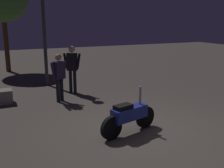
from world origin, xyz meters
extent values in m
plane|color=#4C443D|center=(0.00, 0.00, 0.00)|extent=(40.00, 40.00, 0.00)
cylinder|color=black|center=(-0.84, -0.22, 0.28)|extent=(0.57, 0.24, 0.56)
cylinder|color=black|center=(0.22, 0.07, 0.28)|extent=(0.57, 0.24, 0.56)
cube|color=navy|center=(-0.31, -0.08, 0.51)|extent=(1.00, 0.54, 0.30)
cube|color=black|center=(-0.51, -0.13, 0.71)|extent=(0.49, 0.35, 0.10)
cylinder|color=gray|center=(0.02, 0.01, 0.89)|extent=(0.07, 0.07, 0.45)
sphere|color=#F2EABF|center=(0.12, 0.04, 0.56)|extent=(0.12, 0.12, 0.12)
cylinder|color=black|center=(-0.58, 4.07, 0.42)|extent=(0.12, 0.12, 0.85)
cylinder|color=black|center=(-0.44, 3.99, 0.42)|extent=(0.12, 0.12, 0.85)
cube|color=black|center=(-0.51, 4.03, 1.16)|extent=(0.43, 0.39, 0.63)
sphere|color=tan|center=(-0.51, 4.03, 1.63)|extent=(0.23, 0.23, 0.23)
cylinder|color=black|center=(-0.72, 4.16, 1.19)|extent=(0.21, 0.17, 0.57)
cylinder|color=black|center=(-0.30, 3.91, 1.19)|extent=(0.21, 0.17, 0.57)
cylinder|color=black|center=(-1.14, 3.18, 0.39)|extent=(0.12, 0.12, 0.78)
cylinder|color=black|center=(-1.28, 3.11, 0.39)|extent=(0.12, 0.12, 0.78)
cube|color=#261E38|center=(-1.21, 3.14, 1.06)|extent=(0.43, 0.38, 0.58)
sphere|color=#9E7251|center=(-1.21, 3.14, 1.49)|extent=(0.21, 0.21, 0.21)
cylinder|color=#261E38|center=(-1.00, 3.25, 1.09)|extent=(0.20, 0.16, 0.53)
cylinder|color=#261E38|center=(-1.42, 3.03, 1.09)|extent=(0.20, 0.16, 0.53)
cylinder|color=#38383D|center=(-1.16, 5.62, 2.25)|extent=(0.14, 0.14, 4.49)
cylinder|color=#4C331E|center=(-2.42, 9.50, 1.45)|extent=(0.24, 0.24, 2.90)
camera|label=1|loc=(-3.15, -5.36, 2.67)|focal=42.81mm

